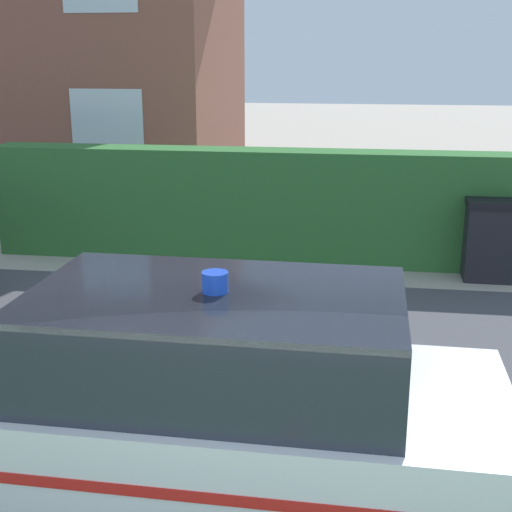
{
  "coord_description": "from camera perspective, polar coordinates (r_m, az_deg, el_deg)",
  "views": [
    {
      "loc": [
        0.56,
        -1.42,
        2.95
      ],
      "look_at": [
        -0.39,
        5.05,
        1.05
      ],
      "focal_mm": 50.0,
      "sensor_mm": 36.0,
      "label": 1
    }
  ],
  "objects": [
    {
      "name": "road_strip",
      "position": [
        6.38,
        2.45,
        -11.31
      ],
      "size": [
        28.0,
        6.45,
        0.01
      ],
      "primitive_type": "cube",
      "color": "#424247",
      "rests_on": "ground"
    },
    {
      "name": "garden_hedge",
      "position": [
        10.19,
        1.87,
        4.01
      ],
      "size": [
        8.31,
        0.59,
        1.6
      ],
      "primitive_type": "cube",
      "color": "#2D662D",
      "rests_on": "ground"
    },
    {
      "name": "police_car",
      "position": [
        4.76,
        -5.37,
        -11.59
      ],
      "size": [
        4.27,
        1.68,
        1.62
      ],
      "rotation": [
        0.0,
        0.0,
        3.12
      ],
      "color": "black",
      "rests_on": "road_strip"
    },
    {
      "name": "house_left",
      "position": [
        17.21,
        -15.89,
        18.66
      ],
      "size": [
        8.0,
        5.85,
        7.6
      ],
      "color": "brown",
      "rests_on": "ground"
    },
    {
      "name": "wheelie_bin",
      "position": [
        9.96,
        18.02,
        1.42
      ],
      "size": [
        0.64,
        0.72,
        1.08
      ],
      "rotation": [
        0.0,
        0.0,
        -0.01
      ],
      "color": "black",
      "rests_on": "ground"
    }
  ]
}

